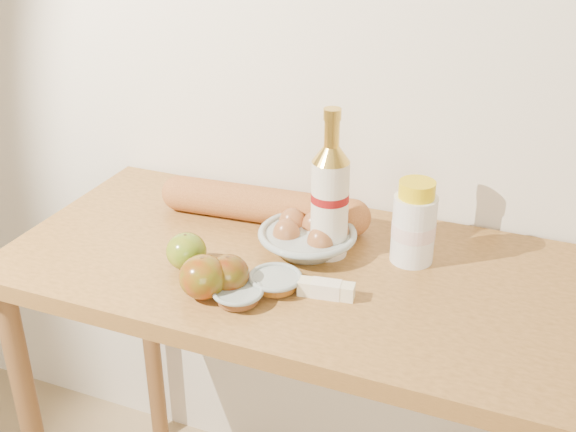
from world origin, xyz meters
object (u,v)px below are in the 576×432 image
Objects in this scene: cream_bottle at (414,225)px; baguette at (263,205)px; egg_bowl at (308,237)px; table at (293,311)px; bourbon_bottle at (330,198)px.

cream_bottle is 0.35× the size of baguette.
table is at bearing -99.33° from egg_bowl.
baguette reaches higher than table.
baguette reaches higher than egg_bowl.
baguette is at bearing 149.45° from egg_bowl.
egg_bowl is 0.44× the size of baguette.
bourbon_bottle is at bearing 169.91° from cream_bottle.
table is 3.76× the size of bourbon_bottle.
bourbon_bottle is 0.63× the size of baguette.
cream_bottle is 0.22m from egg_bowl.
cream_bottle is 0.36m from baguette.
cream_bottle is (0.17, 0.04, -0.05)m from bourbon_bottle.
bourbon_bottle is 0.11m from egg_bowl.
cream_bottle reaches higher than egg_bowl.
cream_bottle is at bearing 24.08° from table.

